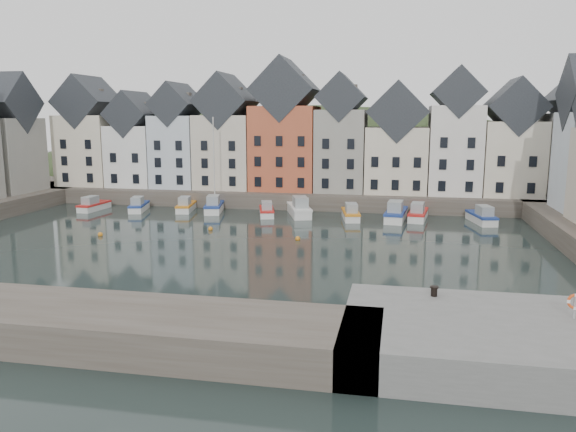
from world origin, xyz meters
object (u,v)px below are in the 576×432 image
(boat_d, at_px, (214,206))
(life_ring_post, at_px, (575,302))
(mooring_bollard, at_px, (434,291))
(boat_a, at_px, (93,206))

(boat_d, height_order, life_ring_post, boat_d)
(mooring_bollard, relative_size, life_ring_post, 0.43)
(boat_d, bearing_deg, life_ring_post, -62.15)
(boat_a, bearing_deg, boat_d, 10.22)
(boat_a, distance_m, life_ring_post, 59.56)
(boat_a, distance_m, boat_d, 15.78)
(boat_a, height_order, mooring_bollard, mooring_bollard)
(boat_a, distance_m, mooring_bollard, 52.87)
(boat_d, xyz_separation_m, life_ring_post, (31.70, -37.97, 2.08))
(mooring_bollard, distance_m, life_ring_post, 7.08)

